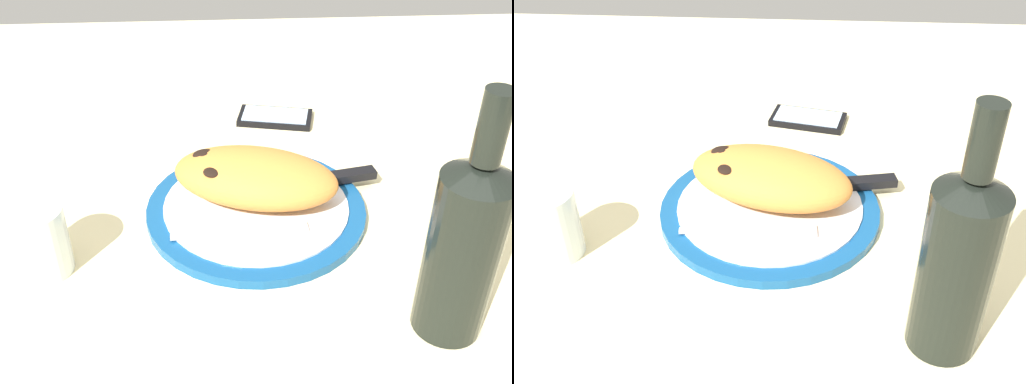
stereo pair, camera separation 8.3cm
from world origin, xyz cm
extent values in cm
cube|color=beige|center=(0.00, 0.00, -1.50)|extent=(150.00, 150.00, 3.00)
cylinder|color=navy|center=(0.00, 0.00, 0.66)|extent=(29.31, 29.31, 1.31)
cylinder|color=white|center=(0.00, 0.00, 1.46)|extent=(24.74, 24.74, 0.30)
ellipsoid|color=orange|center=(0.06, 1.61, 4.86)|extent=(24.65, 17.83, 6.50)
ellipsoid|color=black|center=(-6.71, 4.47, 6.90)|extent=(3.56, 2.95, 1.09)
ellipsoid|color=black|center=(-6.26, 3.71, 7.07)|extent=(2.42, 2.01, 0.78)
ellipsoid|color=black|center=(-5.63, 0.43, 6.97)|extent=(3.32, 3.31, 0.84)
cube|color=silver|center=(-4.40, -6.24, 1.81)|extent=(13.39, 1.59, 0.40)
cube|color=silver|center=(4.27, -5.79, 1.81)|extent=(4.11, 2.40, 0.40)
cube|color=silver|center=(0.65, 2.61, 1.81)|extent=(12.29, 3.99, 0.40)
cube|color=black|center=(11.93, 4.89, 2.21)|extent=(10.98, 4.10, 1.20)
cube|color=black|center=(4.77, 25.99, 0.50)|extent=(13.23, 8.64, 1.00)
cube|color=silver|center=(4.77, 25.99, 1.08)|extent=(11.60, 7.41, 0.16)
cylinder|color=silver|center=(-26.04, -9.44, 4.45)|extent=(7.01, 7.01, 8.90)
cylinder|color=silver|center=(-26.04, -9.44, 2.00)|extent=(6.45, 6.45, 3.60)
cylinder|color=black|center=(19.37, -21.02, 9.52)|extent=(7.35, 7.35, 19.05)
cone|color=black|center=(19.37, -21.02, 19.97)|extent=(7.35, 7.35, 1.84)
cylinder|color=black|center=(19.37, -21.02, 24.47)|extent=(2.79, 2.79, 7.17)
camera|label=1|loc=(-4.02, -67.43, 51.21)|focal=44.04mm
camera|label=2|loc=(4.23, -67.41, 51.21)|focal=44.04mm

